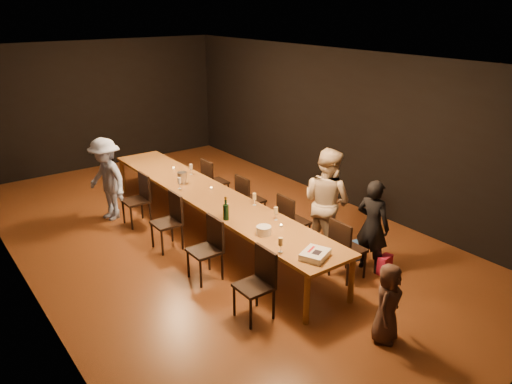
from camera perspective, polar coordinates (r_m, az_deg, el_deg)
ground at (r=8.79m, az=-5.07°, el=-4.88°), size 10.00×10.00×0.00m
room_shell at (r=8.10m, az=-5.54°, el=8.47°), size 6.04×10.04×3.02m
table at (r=8.50m, az=-5.22°, el=-0.62°), size 0.90×6.00×0.75m
chair_right_0 at (r=7.39m, az=10.49°, el=-6.37°), size 0.42×0.42×0.93m
chair_right_1 at (r=8.16m, az=4.39°, el=-3.35°), size 0.42×0.42×0.93m
chair_right_2 at (r=9.03m, az=-0.58°, el=-0.84°), size 0.42×0.42×0.93m
chair_right_3 at (r=9.96m, az=-4.64°, el=1.22°), size 0.42×0.42×0.93m
chair_left_0 at (r=6.39m, az=-0.26°, el=-10.66°), size 0.42×0.42×0.93m
chair_left_1 at (r=7.27m, az=-5.90°, el=-6.62°), size 0.42×0.42×0.93m
chair_left_2 at (r=8.23m, az=-10.22°, el=-3.44°), size 0.42×0.42×0.93m
chair_left_3 at (r=9.24m, az=-13.59°, el=-0.92°), size 0.42×0.42×0.93m
woman_birthday at (r=7.57m, az=13.18°, el=-3.80°), size 0.45×0.58×1.44m
woman_tan at (r=7.91m, az=8.09°, el=-1.10°), size 0.76×0.92×1.74m
man_blue at (r=9.51m, az=-16.71°, el=1.39°), size 0.76×1.09×1.55m
child at (r=6.19m, az=14.81°, el=-12.17°), size 0.58×0.49×1.00m
gift_bag_red at (r=7.76m, az=14.50°, el=-8.02°), size 0.26×0.17×0.29m
gift_bag_blue at (r=8.04m, az=11.21°, el=-6.61°), size 0.26×0.19×0.30m
birthday_cake at (r=6.46m, az=6.77°, el=-7.10°), size 0.46×0.42×0.09m
plate_stack at (r=7.02m, az=0.90°, el=-4.40°), size 0.22×0.22×0.12m
champagne_bottle at (r=7.44m, az=-3.47°, el=-1.87°), size 0.10×0.10×0.37m
ice_bucket at (r=9.09m, az=-8.44°, el=1.66°), size 0.21×0.21×0.19m
wineglass_0 at (r=6.53m, az=2.81°, el=-6.06°), size 0.06×0.06×0.21m
wineglass_1 at (r=7.45m, az=2.30°, el=-2.49°), size 0.06×0.06×0.21m
wineglass_2 at (r=7.58m, az=-3.36°, el=-2.09°), size 0.06×0.06×0.21m
wineglass_3 at (r=7.99m, az=-0.18°, el=-0.82°), size 0.06×0.06×0.21m
wineglass_4 at (r=8.79m, az=-8.76°, el=1.00°), size 0.06×0.06×0.21m
wineglass_5 at (r=9.50m, az=-7.44°, el=2.59°), size 0.06×0.06×0.21m
tealight_near at (r=7.27m, az=2.89°, el=-3.88°), size 0.05×0.05×0.03m
tealight_mid at (r=8.73m, az=-5.14°, el=0.40°), size 0.05×0.05×0.03m
tealight_far at (r=9.88m, az=-9.39°, el=2.67°), size 0.05×0.05×0.03m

